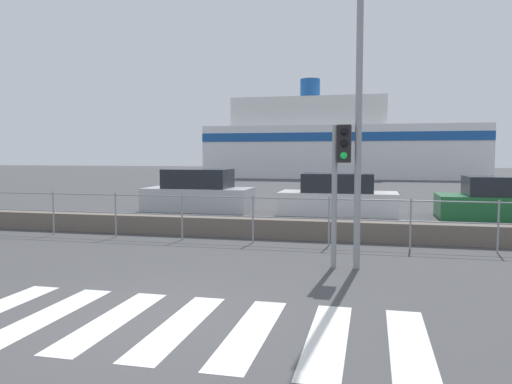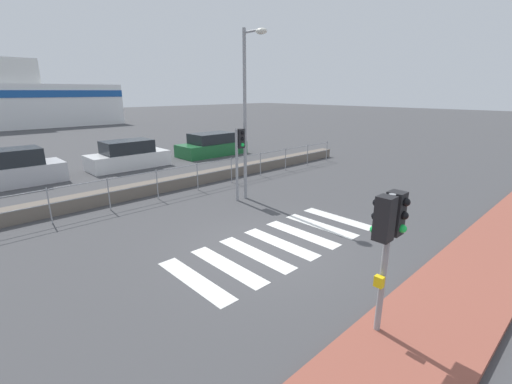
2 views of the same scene
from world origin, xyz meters
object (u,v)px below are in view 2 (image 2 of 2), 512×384
object	(u,v)px
traffic_light_near	(388,229)
parked_car_silver	(11,170)
traffic_light_far	(239,149)
parked_car_white	(128,156)
parked_car_green	(212,146)
streetlamp	(248,98)

from	to	relation	value
traffic_light_near	parked_car_silver	distance (m)	15.70
traffic_light_far	parked_car_white	xyz separation A→B (m)	(-0.58, 8.30, -1.31)
parked_car_green	parked_car_white	bearing A→B (deg)	180.00
parked_car_silver	parked_car_green	bearing A→B (deg)	0.00
streetlamp	parked_car_silver	distance (m)	10.83
streetlamp	parked_car_green	distance (m)	10.10
parked_car_green	streetlamp	bearing A→B (deg)	-118.18
traffic_light_near	traffic_light_far	distance (m)	7.81
traffic_light_near	parked_car_silver	world-z (taller)	traffic_light_near
traffic_light_far	parked_car_green	size ratio (longest dim) A/B	0.61
parked_car_silver	parked_car_green	xyz separation A→B (m)	(10.57, 0.00, -0.07)
parked_car_white	streetlamp	bearing A→B (deg)	-84.03
traffic_light_near	streetlamp	xyz separation A→B (m)	(3.48, 6.96, 1.77)
parked_car_green	parked_car_silver	bearing A→B (deg)	180.00
traffic_light_near	parked_car_green	distance (m)	17.45
traffic_light_near	parked_car_green	world-z (taller)	traffic_light_near
traffic_light_near	parked_car_green	bearing A→B (deg)	62.53
parked_car_white	parked_car_green	world-z (taller)	parked_car_white
streetlamp	traffic_light_near	bearing A→B (deg)	-116.58
streetlamp	parked_car_white	world-z (taller)	streetlamp
traffic_light_near	parked_car_silver	size ratio (longest dim) A/B	0.62
traffic_light_far	traffic_light_near	bearing A→B (deg)	-113.98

